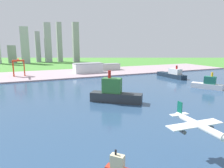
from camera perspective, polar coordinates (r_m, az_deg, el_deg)
The scene contains 12 objects.
ground_plane at distance 278.86m, azimuth -7.52°, elevation -2.59°, with size 2400.00×2400.00×0.00m, color #4B9038.
water_bay at distance 223.77m, azimuth -3.18°, elevation -5.92°, with size 840.00×360.00×0.15m, color #2D4C70.
industrial_pier at distance 461.26m, azimuth -14.16°, elevation 2.72°, with size 840.00×140.00×2.50m, color #AC959D.
airplane_landing at distance 120.91m, azimuth 22.72°, elevation -10.47°, with size 33.38×37.74×12.38m.
tugboat_small at distance 111.82m, azimuth 2.60°, elevation -22.28°, with size 16.17×17.61×12.95m.
container_barge at distance 233.13m, azimuth 0.76°, elevation -2.65°, with size 54.54×47.16×36.08m.
cargo_ship at distance 420.01m, azimuth 16.36°, elevation 2.60°, with size 19.28×68.90×24.99m.
ferry_boat at distance 334.09m, azimuth 25.08°, elevation -0.06°, with size 32.39×43.07×24.99m.
port_crane_red at distance 446.25m, azimuth -24.56°, elevation 5.17°, with size 22.26×38.51×34.65m.
warehouse_main at distance 463.78m, azimuth -6.74°, elevation 4.51°, with size 63.02×32.16×21.26m.
warehouse_annex at distance 510.19m, azimuth -0.56°, elevation 4.84°, with size 46.54×23.46×15.39m.
distant_skyline at distance 784.53m, azimuth -19.24°, elevation 10.33°, with size 278.05×70.96×143.50m.
Camera 1 is at (-74.51, 39.32, 65.26)m, focal length 32.91 mm.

